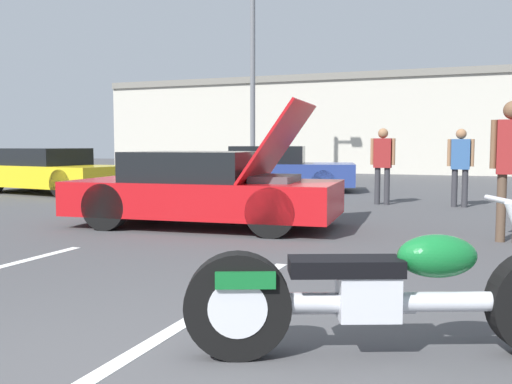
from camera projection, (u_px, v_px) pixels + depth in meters
name	position (u px, v px, depth m)	size (l,w,h in m)	color
parking_stripe_middle	(170.00, 331.00, 3.91)	(0.12, 4.74, 0.01)	white
far_building	(442.00, 120.00, 25.32)	(32.00, 4.20, 4.40)	beige
light_pole	(255.00, 70.00, 20.26)	(1.21, 0.28, 7.07)	slate
motorcycle	(389.00, 293.00, 3.43)	(2.35, 1.16, 0.96)	black
show_car_hood_open	(206.00, 189.00, 8.90)	(4.28, 2.20, 1.91)	red
parked_car_mid_row	(273.00, 170.00, 15.68)	(4.65, 2.85, 1.23)	navy
parked_car_left_row	(49.00, 172.00, 14.91)	(4.34, 2.27, 1.18)	yellow
spectator_near_motorcycle	(460.00, 161.00, 11.58)	(0.52, 0.21, 1.60)	#333338
spectator_by_show_car	(511.00, 158.00, 7.39)	(0.52, 0.24, 1.84)	brown
spectator_midground	(383.00, 160.00, 12.08)	(0.52, 0.21, 1.62)	#333338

